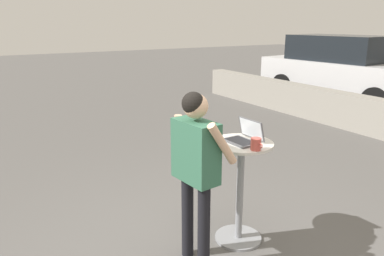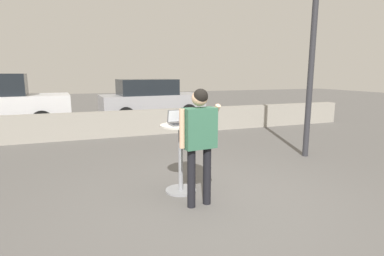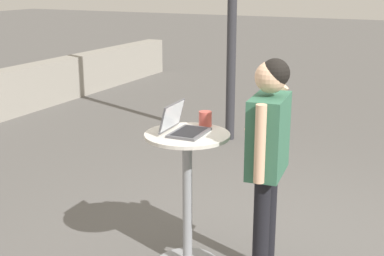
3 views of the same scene
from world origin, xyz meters
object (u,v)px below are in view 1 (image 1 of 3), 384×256
(cafe_table, at_px, (240,184))
(standing_person, at_px, (196,159))
(coffee_mug, at_px, (256,144))
(parked_car_further_down, at_px, (341,69))
(laptop, at_px, (244,137))

(cafe_table, relative_size, standing_person, 0.65)
(cafe_table, height_order, coffee_mug, coffee_mug)
(coffee_mug, height_order, parked_car_further_down, parked_car_further_down)
(cafe_table, bearing_deg, coffee_mug, -7.47)
(cafe_table, bearing_deg, standing_person, -82.01)
(cafe_table, height_order, parked_car_further_down, parked_car_further_down)
(standing_person, relative_size, parked_car_further_down, 0.34)
(cafe_table, relative_size, laptop, 3.17)
(standing_person, height_order, parked_car_further_down, parked_car_further_down)
(coffee_mug, xyz_separation_m, parked_car_further_down, (-4.31, 6.78, -0.20))
(coffee_mug, height_order, standing_person, standing_person)
(laptop, bearing_deg, cafe_table, -86.48)
(coffee_mug, relative_size, parked_car_further_down, 0.03)
(laptop, bearing_deg, parked_car_further_down, 121.25)
(laptop, xyz_separation_m, standing_person, (0.08, -0.59, -0.08))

